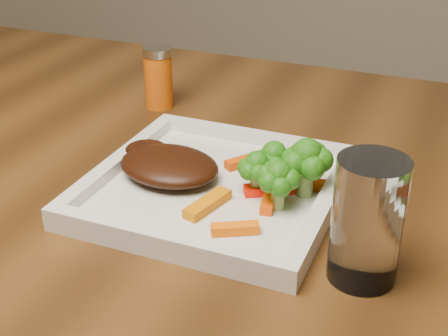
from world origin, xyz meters
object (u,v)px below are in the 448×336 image
at_px(plate, 216,191).
at_px(drinking_glass, 367,221).
at_px(spice_shaker, 158,78).
at_px(steak, 169,166).

bearing_deg(plate, drinking_glass, -24.85).
xyz_separation_m(spice_shaker, drinking_glass, (0.36, -0.30, 0.01)).
distance_m(spice_shaker, drinking_glass, 0.47).
bearing_deg(drinking_glass, spice_shaker, 140.96).
relative_size(plate, steak, 2.25).
bearing_deg(steak, spice_shaker, 120.49).
xyz_separation_m(steak, spice_shaker, (-0.13, 0.21, 0.02)).
distance_m(plate, steak, 0.06).
distance_m(steak, spice_shaker, 0.25).
relative_size(steak, spice_shaker, 1.30).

